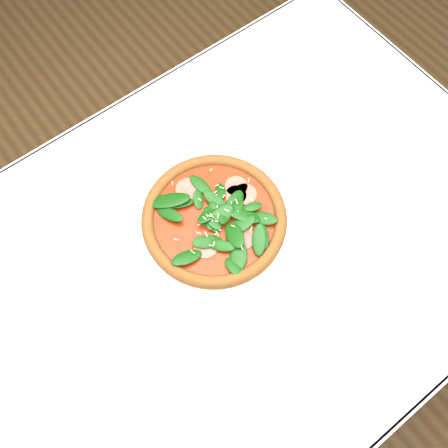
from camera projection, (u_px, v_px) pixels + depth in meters
ground at (223, 335)px, 1.59m from camera, size 6.00×6.00×0.00m
dining_table at (222, 271)px, 1.00m from camera, size 1.21×0.81×0.75m
plate at (214, 221)px, 0.92m from camera, size 0.31×0.31×0.01m
pizza at (214, 217)px, 0.91m from camera, size 0.31×0.31×0.03m
wine_glass at (20, 258)px, 0.75m from camera, size 0.08×0.08×0.21m
napkin at (64, 448)px, 0.77m from camera, size 0.16×0.08×0.01m
fork at (57, 430)px, 0.77m from camera, size 0.05×0.16×0.00m
saucer_far at (372, 73)px, 1.07m from camera, size 0.12×0.12×0.01m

